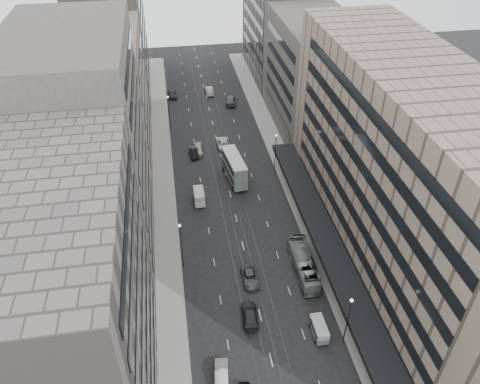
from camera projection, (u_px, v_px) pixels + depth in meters
ground at (261, 321)px, 63.07m from camera, size 220.00×220.00×0.00m
sidewalk_right at (283, 163)px, 94.31m from camera, size 4.00×125.00×0.15m
sidewalk_left at (163, 174)px, 91.18m from camera, size 4.00×125.00×0.15m
department_store at (408, 182)px, 63.31m from camera, size 19.20×60.00×30.00m
building_right_mid at (313, 76)px, 99.94m from camera, size 15.00×28.00×24.00m
building_right_far at (281, 24)px, 122.52m from camera, size 15.00×32.00×28.00m
building_left_a at (64, 318)px, 44.99m from camera, size 15.00×28.00×30.00m
building_left_b at (87, 154)px, 65.19m from camera, size 15.00×26.00×34.00m
building_left_c at (105, 100)px, 89.27m from camera, size 15.00×28.00×25.00m
building_left_d at (113, 36)px, 114.53m from camera, size 15.00×38.00×28.00m
lamp_right_near at (348, 316)px, 57.27m from camera, size 0.44×0.44×8.32m
lamp_right_far at (276, 149)px, 88.97m from camera, size 0.44×0.44×8.32m
lamp_left_near at (181, 241)px, 68.21m from camera, size 0.44×0.44×8.32m
lamp_left_far at (169, 109)px, 102.29m from camera, size 0.44×0.44×8.32m
bus_near at (303, 266)px, 69.36m from camera, size 2.50×10.44×2.90m
bus_far at (304, 261)px, 70.31m from camera, size 2.53×9.85×2.73m
double_decker at (234, 168)px, 88.13m from camera, size 3.78×9.52×5.07m
vw_microbus at (319, 329)px, 60.65m from camera, size 1.77×3.83×2.07m
panel_van at (199, 196)px, 83.21m from camera, size 1.97×3.97×2.50m
sedan_1 at (221, 376)px, 55.70m from camera, size 2.13×4.70×1.50m
sedan_2 at (250, 277)px, 68.55m from camera, size 2.24×4.81×1.34m
sedan_3 at (250, 315)px, 62.96m from camera, size 2.49×5.33×1.51m
sedan_4 at (198, 149)px, 97.29m from camera, size 2.28×4.97×1.65m
sedan_5 at (194, 153)px, 96.29m from camera, size 1.73×4.51×1.46m
sedan_6 at (223, 143)px, 99.23m from camera, size 2.85×5.98×1.65m
sedan_7 at (230, 100)px, 115.81m from camera, size 3.12×6.18×1.72m
sedan_8 at (172, 94)px, 118.79m from camera, size 2.16×4.90×1.64m
sedan_9 at (209, 91)px, 120.46m from camera, size 1.95×5.16×1.68m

